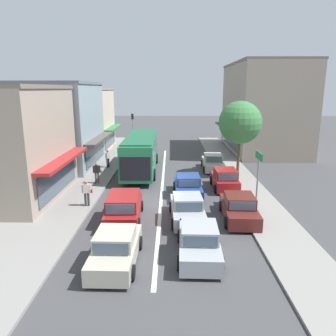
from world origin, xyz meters
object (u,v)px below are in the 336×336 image
object	(u,v)px
sedan_queue_far_back	(187,209)
sedan_queue_gap_filler	(116,249)
parked_sedan_kerb_third	(213,163)
street_tree_right	(240,123)
directional_road_sign	(258,166)
traffic_light_downstreet	(133,124)
parked_hatchback_kerb_second	(225,179)
sedan_behind_bus_near	(199,242)
wagon_adjacent_lane_trail	(124,208)
pedestrian_browsing_midblock	(87,191)
parked_sedan_kerb_front	(239,208)
pedestrian_far_walker	(108,157)
city_bus	(141,151)
pedestrian_with_handbag_near	(97,172)
sedan_behind_bus_mid	(188,186)

from	to	relation	value
sedan_queue_far_back	sedan_queue_gap_filler	size ratio (longest dim) A/B	1.01
parked_sedan_kerb_third	street_tree_right	distance (m)	4.59
directional_road_sign	traffic_light_downstreet	bearing A→B (deg)	114.67
parked_hatchback_kerb_second	directional_road_sign	bearing A→B (deg)	-71.91
sedan_behind_bus_near	sedan_queue_gap_filler	distance (m)	3.62
wagon_adjacent_lane_trail	pedestrian_browsing_midblock	size ratio (longest dim) A/B	2.78
sedan_queue_gap_filler	parked_hatchback_kerb_second	size ratio (longest dim) A/B	1.14
sedan_queue_far_back	sedan_behind_bus_near	distance (m)	4.05
parked_sedan_kerb_front	pedestrian_far_walker	bearing A→B (deg)	128.71
city_bus	street_tree_right	xyz separation A→B (m)	(8.43, -0.99, 2.58)
sedan_behind_bus_near	pedestrian_far_walker	distance (m)	17.67
city_bus	sedan_behind_bus_near	xyz separation A→B (m)	(3.87, -15.23, -1.22)
parked_sedan_kerb_third	traffic_light_downstreet	distance (m)	15.00
street_tree_right	wagon_adjacent_lane_trail	bearing A→B (deg)	-129.45
pedestrian_with_handbag_near	pedestrian_far_walker	world-z (taller)	same
sedan_behind_bus_near	sedan_queue_gap_filler	world-z (taller)	same
parked_sedan_kerb_third	pedestrian_with_handbag_near	world-z (taller)	pedestrian_with_handbag_near
sedan_behind_bus_mid	pedestrian_with_handbag_near	world-z (taller)	pedestrian_with_handbag_near
parked_sedan_kerb_front	pedestrian_with_handbag_near	xyz separation A→B (m)	(-9.49, 6.76, 0.40)
parked_hatchback_kerb_second	street_tree_right	size ratio (longest dim) A/B	0.59
sedan_behind_bus_near	parked_hatchback_kerb_second	world-z (taller)	parked_hatchback_kerb_second
pedestrian_with_handbag_near	parked_sedan_kerb_third	bearing A→B (deg)	27.82
city_bus	pedestrian_with_handbag_near	xyz separation A→B (m)	(-3.00, -4.30, -0.81)
city_bus	wagon_adjacent_lane_trail	bearing A→B (deg)	-89.91
sedan_behind_bus_mid	pedestrian_far_walker	distance (m)	10.45
parked_hatchback_kerb_second	traffic_light_downstreet	distance (m)	20.11
sedan_behind_bus_near	street_tree_right	bearing A→B (deg)	72.26
sedan_behind_bus_near	street_tree_right	xyz separation A→B (m)	(4.56, 14.24, 3.80)
sedan_behind_bus_mid	street_tree_right	size ratio (longest dim) A/B	0.68
traffic_light_downstreet	sedan_behind_bus_mid	bearing A→B (deg)	-73.02
pedestrian_with_handbag_near	sedan_queue_gap_filler	bearing A→B (deg)	-74.03
sedan_behind_bus_mid	parked_sedan_kerb_front	bearing A→B (deg)	-57.98
parked_sedan_kerb_third	pedestrian_browsing_midblock	world-z (taller)	pedestrian_browsing_midblock
parked_sedan_kerb_third	pedestrian_far_walker	bearing A→B (deg)	178.39
sedan_behind_bus_near	parked_sedan_kerb_third	bearing A→B (deg)	80.69
parked_sedan_kerb_front	street_tree_right	distance (m)	10.93
parked_sedan_kerb_front	street_tree_right	world-z (taller)	street_tree_right
sedan_queue_gap_filler	parked_hatchback_kerb_second	distance (m)	12.41
parked_hatchback_kerb_second	city_bus	bearing A→B (deg)	141.89
sedan_behind_bus_near	traffic_light_downstreet	size ratio (longest dim) A/B	1.01
parked_hatchback_kerb_second	pedestrian_with_handbag_near	bearing A→B (deg)	174.69
pedestrian_far_walker	parked_sedan_kerb_front	bearing A→B (deg)	-51.29
city_bus	parked_sedan_kerb_third	size ratio (longest dim) A/B	2.57
parked_sedan_kerb_front	pedestrian_with_handbag_near	world-z (taller)	pedestrian_with_handbag_near
sedan_queue_far_back	sedan_behind_bus_mid	size ratio (longest dim) A/B	1.01
sedan_behind_bus_near	street_tree_right	world-z (taller)	street_tree_right
sedan_queue_gap_filler	parked_sedan_kerb_third	distance (m)	17.70
sedan_queue_gap_filler	pedestrian_far_walker	world-z (taller)	pedestrian_far_walker
parked_sedan_kerb_front	pedestrian_with_handbag_near	size ratio (longest dim) A/B	2.61
sedan_queue_gap_filler	pedestrian_browsing_midblock	xyz separation A→B (m)	(-2.85, 6.61, 0.40)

